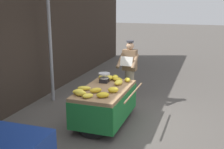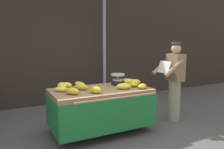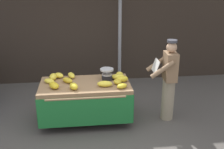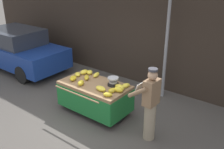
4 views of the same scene
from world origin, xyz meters
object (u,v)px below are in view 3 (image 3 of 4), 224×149
Objects in this scene: weighing_scale at (107,74)px; banana_bunch_4 at (118,82)px; banana_cart at (85,94)px; banana_bunch_3 at (105,84)px; street_pole at (120,25)px; banana_bunch_2 at (71,75)px; banana_bunch_11 at (49,81)px; banana_bunch_8 at (54,85)px; banana_bunch_12 at (120,74)px; banana_bunch_5 at (68,80)px; banana_bunch_6 at (122,79)px; banana_bunch_9 at (74,86)px; banana_bunch_1 at (53,77)px; banana_bunch_10 at (122,86)px; vendor_person at (168,80)px; banana_bunch_0 at (59,75)px; banana_bunch_7 at (118,77)px.

banana_bunch_4 is (0.19, -0.28, -0.07)m from weighing_scale.
banana_cart is 6.13× the size of banana_bunch_3.
street_pole is 2.16m from banana_bunch_2.
banana_bunch_4 is 1.38m from banana_bunch_11.
banana_bunch_8 reaches higher than banana_bunch_12.
banana_bunch_8 reaches higher than banana_bunch_5.
banana_bunch_6 is 0.32m from banana_bunch_12.
weighing_scale reaches higher than banana_bunch_9.
banana_bunch_8 is (-1.58, -2.13, -0.78)m from street_pole.
banana_bunch_10 is (1.36, -0.63, -0.02)m from banana_bunch_1.
weighing_scale is 1.08× the size of banana_bunch_1.
weighing_scale is at bearing -106.58° from street_pole.
street_pole is 1.96× the size of vendor_person.
banana_bunch_0 is 0.75m from banana_bunch_9.
banana_bunch_1 is at bearing 173.53° from banana_bunch_7.
street_pole is 12.62× the size of banana_bunch_5.
banana_bunch_4 is 0.76× the size of banana_bunch_7.
banana_bunch_12 is 0.14× the size of vendor_person.
banana_bunch_1 reaches higher than banana_bunch_10.
vendor_person reaches higher than banana_bunch_2.
banana_bunch_1 is 0.38m from banana_bunch_5.
banana_bunch_2 is at bearing 77.12° from banana_bunch_5.
banana_bunch_8 is 1.13× the size of banana_bunch_11.
banana_bunch_10 is at bearing -36.18° from banana_bunch_2.
banana_bunch_5 is 0.36m from banana_bunch_8.
banana_cart is 0.82m from banana_bunch_6.
banana_bunch_9 is 0.63m from banana_bunch_11.
banana_bunch_6 is at bearing -3.58° from banana_bunch_5.
banana_bunch_8 is at bearing -178.28° from vendor_person.
banana_cart is 7.47× the size of banana_bunch_6.
banana_bunch_0 is 1.09× the size of banana_bunch_10.
banana_bunch_0 is 0.26m from banana_bunch_2.
banana_bunch_1 is at bearing 162.92° from banana_bunch_4.
weighing_scale is 0.40m from banana_bunch_3.
banana_bunch_2 is 0.99× the size of banana_bunch_3.
banana_bunch_0 is 0.35m from banana_bunch_11.
banana_bunch_0 is 0.15m from banana_bunch_1.
banana_bunch_7 is 1.04m from vendor_person.
banana_bunch_0 reaches higher than banana_bunch_12.
banana_bunch_4 is at bearing -8.60° from banana_bunch_11.
banana_bunch_11 is 0.14× the size of vendor_person.
banana_bunch_1 is 1.18× the size of banana_bunch_10.
banana_bunch_10 is (-0.28, -2.28, -0.79)m from street_pole.
vendor_person reaches higher than banana_bunch_5.
banana_bunch_6 reaches higher than banana_bunch_10.
banana_bunch_10 is (1.24, -0.74, -0.00)m from banana_bunch_0.
banana_bunch_2 reaches higher than banana_bunch_10.
weighing_scale is 0.33m from banana_bunch_12.
vendor_person is at bearing 12.59° from banana_bunch_10.
banana_bunch_3 is 0.43m from banana_bunch_6.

